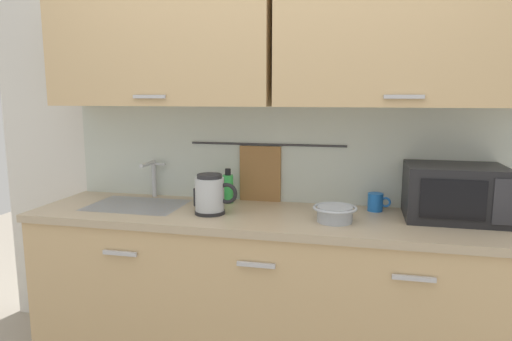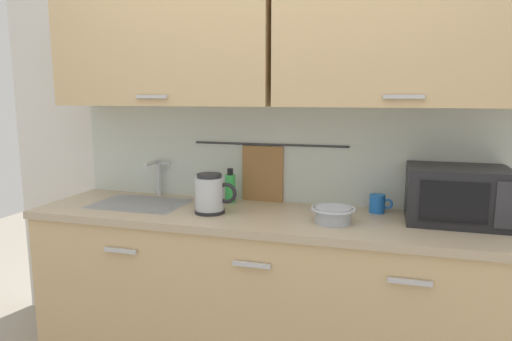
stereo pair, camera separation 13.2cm
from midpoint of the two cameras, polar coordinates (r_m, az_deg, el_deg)
The scene contains 9 objects.
counter_unit at distance 2.51m, azimuth 2.95°, elevation -15.34°, with size 2.53×0.64×0.90m.
back_wall_assembly at distance 2.50m, azimuth 4.62°, elevation 9.80°, with size 3.70×0.41×2.50m.
sink_faucet at distance 2.79m, azimuth -11.02°, elevation -0.27°, with size 0.09×0.17×0.22m.
microwave at distance 2.40m, azimuth 25.43°, elevation -2.79°, with size 0.46×0.35×0.27m.
electric_kettle at distance 2.35m, azimuth -4.16°, elevation -2.99°, with size 0.23×0.16×0.21m.
dish_soap_bottle at distance 2.59m, azimuth -1.80°, elevation -2.15°, with size 0.06×0.06×0.20m.
mug_near_sink at distance 2.55m, azimuth -5.22°, elevation -3.27°, with size 0.12×0.08×0.09m.
mixing_bowl at distance 2.22m, azimuth 11.38°, elevation -5.39°, with size 0.21×0.21×0.08m.
mug_by_kettle at distance 2.47m, azimuth 16.57°, elevation -4.04°, with size 0.12×0.08×0.09m.
Camera 2 is at (0.57, -1.90, 1.50)m, focal length 31.77 mm.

